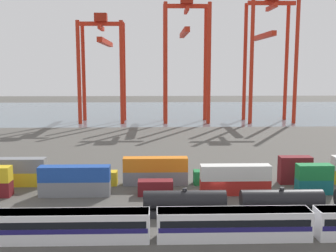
# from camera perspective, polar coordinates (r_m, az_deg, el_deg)

# --- Properties ---
(ground_plane) EXTENTS (420.00, 420.00, 0.00)m
(ground_plane) POSITION_cam_1_polar(r_m,az_deg,el_deg) (110.28, 3.84, -3.28)
(ground_plane) COLOR #4C4944
(harbour_water) EXTENTS (400.00, 110.00, 0.01)m
(harbour_water) POSITION_cam_1_polar(r_m,az_deg,el_deg) (205.79, 1.26, 2.06)
(harbour_water) COLOR slate
(harbour_water) RESTS_ON ground_plane
(passenger_train) EXTENTS (60.72, 3.14, 3.90)m
(passenger_train) POSITION_cam_1_polar(r_m,az_deg,el_deg) (54.24, 9.14, -13.24)
(passenger_train) COLOR silver
(passenger_train) RESTS_ON ground_plane
(freight_tank_row) EXTENTS (41.21, 2.74, 4.20)m
(freight_tank_row) POSITION_cam_1_polar(r_m,az_deg,el_deg) (64.17, 15.57, -10.20)
(freight_tank_row) COLOR #232326
(freight_tank_row) RESTS_ON ground_plane
(shipping_container_2) EXTENTS (12.10, 2.44, 2.60)m
(shipping_container_2) POSITION_cam_1_polar(r_m,az_deg,el_deg) (72.64, -12.87, -8.48)
(shipping_container_2) COLOR slate
(shipping_container_2) RESTS_ON ground_plane
(shipping_container_3) EXTENTS (12.10, 2.44, 2.60)m
(shipping_container_3) POSITION_cam_1_polar(r_m,az_deg,el_deg) (71.95, -12.94, -6.49)
(shipping_container_3) COLOR #1C4299
(shipping_container_3) RESTS_ON shipping_container_2
(shipping_container_4) EXTENTS (6.04, 2.44, 2.60)m
(shipping_container_4) POSITION_cam_1_polar(r_m,az_deg,el_deg) (71.28, -1.77, -8.59)
(shipping_container_4) COLOR maroon
(shipping_container_4) RESTS_ON ground_plane
(shipping_container_5) EXTENTS (12.10, 2.44, 2.60)m
(shipping_container_5) POSITION_cam_1_polar(r_m,az_deg,el_deg) (72.58, 9.34, -8.39)
(shipping_container_5) COLOR #AD211C
(shipping_container_5) RESTS_ON ground_plane
(shipping_container_6) EXTENTS (12.10, 2.44, 2.60)m
(shipping_container_6) POSITION_cam_1_polar(r_m,az_deg,el_deg) (71.89, 9.39, -6.40)
(shipping_container_6) COLOR silver
(shipping_container_6) RESTS_ON shipping_container_5
(shipping_container_7) EXTENTS (6.04, 2.44, 2.60)m
(shipping_container_7) POSITION_cam_1_polar(r_m,az_deg,el_deg) (76.41, 19.68, -7.92)
(shipping_container_7) COLOR #146066
(shipping_container_7) RESTS_ON ground_plane
(shipping_container_8) EXTENTS (6.04, 2.44, 2.60)m
(shipping_container_8) POSITION_cam_1_polar(r_m,az_deg,el_deg) (75.75, 19.78, -6.03)
(shipping_container_8) COLOR #197538
(shipping_container_8) RESTS_ON shipping_container_7
(shipping_container_11) EXTENTS (12.10, 2.44, 2.60)m
(shipping_container_11) POSITION_cam_1_polar(r_m,az_deg,el_deg) (81.89, -20.78, -6.91)
(shipping_container_11) COLOR gold
(shipping_container_11) RESTS_ON ground_plane
(shipping_container_12) EXTENTS (12.10, 2.44, 2.60)m
(shipping_container_12) POSITION_cam_1_polar(r_m,az_deg,el_deg) (81.28, -20.87, -5.14)
(shipping_container_12) COLOR slate
(shipping_container_12) RESTS_ON shipping_container_11
(shipping_container_13) EXTENTS (12.10, 2.44, 2.60)m
(shipping_container_13) POSITION_cam_1_polar(r_m,az_deg,el_deg) (78.58, -11.54, -7.16)
(shipping_container_13) COLOR gold
(shipping_container_13) RESTS_ON ground_plane
(shipping_container_14) EXTENTS (12.10, 2.44, 2.60)m
(shipping_container_14) POSITION_cam_1_polar(r_m,az_deg,el_deg) (77.43, -1.76, -7.23)
(shipping_container_14) COLOR slate
(shipping_container_14) RESTS_ON ground_plane
(shipping_container_15) EXTENTS (12.10, 2.44, 2.60)m
(shipping_container_15) POSITION_cam_1_polar(r_m,az_deg,el_deg) (76.78, -1.77, -5.36)
(shipping_container_15) COLOR orange
(shipping_container_15) RESTS_ON shipping_container_14
(shipping_container_16) EXTENTS (12.10, 2.44, 2.60)m
(shipping_container_16) POSITION_cam_1_polar(r_m,az_deg,el_deg) (78.53, 8.03, -7.09)
(shipping_container_16) COLOR #197538
(shipping_container_16) RESTS_ON ground_plane
(shipping_container_17) EXTENTS (6.04, 2.44, 2.60)m
(shipping_container_17) POSITION_cam_1_polar(r_m,az_deg,el_deg) (81.79, 17.28, -6.76)
(shipping_container_17) COLOR maroon
(shipping_container_17) RESTS_ON ground_plane
(shipping_container_18) EXTENTS (6.04, 2.44, 2.60)m
(shipping_container_18) POSITION_cam_1_polar(r_m,az_deg,el_deg) (81.18, 17.36, -4.99)
(shipping_container_18) COLOR maroon
(shipping_container_18) RESTS_ON shipping_container_17
(gantry_crane_west) EXTENTS (18.13, 40.01, 42.94)m
(gantry_crane_west) POSITION_cam_1_polar(r_m,az_deg,el_deg) (169.90, -9.10, 9.73)
(gantry_crane_west) COLOR red
(gantry_crane_west) RESTS_ON ground_plane
(gantry_crane_central) EXTENTS (18.46, 36.03, 49.82)m
(gantry_crane_central) POSITION_cam_1_polar(r_m,az_deg,el_deg) (168.09, 2.52, 11.00)
(gantry_crane_central) COLOR red
(gantry_crane_central) RESTS_ON ground_plane
(gantry_crane_east) EXTENTS (19.06, 34.72, 51.14)m
(gantry_crane_east) POSITION_cam_1_polar(r_m,az_deg,el_deg) (173.55, 13.90, 10.76)
(gantry_crane_east) COLOR red
(gantry_crane_east) RESTS_ON ground_plane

